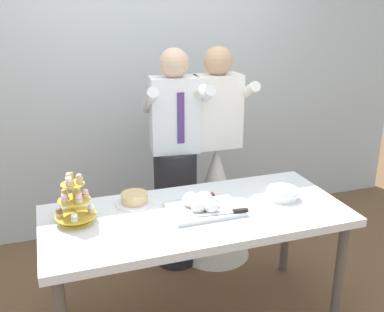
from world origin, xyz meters
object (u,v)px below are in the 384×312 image
at_px(cupcake_stand, 74,203).
at_px(person_bride, 216,187).
at_px(main_cake_tray, 203,205).
at_px(person_groom, 175,173).
at_px(round_cake, 135,199).
at_px(dessert_table, 196,223).
at_px(plate_stack, 282,193).

height_order(cupcake_stand, person_bride, person_bride).
relative_size(main_cake_tray, person_groom, 0.26).
bearing_deg(round_cake, person_bride, 33.55).
relative_size(round_cake, person_groom, 0.14).
bearing_deg(main_cake_tray, round_cake, 147.90).
bearing_deg(person_groom, dessert_table, -96.77).
xyz_separation_m(dessert_table, person_groom, (0.08, 0.71, 0.05)).
distance_m(main_cake_tray, person_bride, 0.84).
relative_size(main_cake_tray, person_bride, 0.26).
xyz_separation_m(plate_stack, round_cake, (-0.90, 0.22, -0.00)).
height_order(round_cake, person_groom, person_groom).
relative_size(cupcake_stand, round_cake, 1.27).
bearing_deg(main_cake_tray, plate_stack, 0.69).
relative_size(dessert_table, person_bride, 1.08).
height_order(cupcake_stand, round_cake, cupcake_stand).
relative_size(dessert_table, cupcake_stand, 5.90).
height_order(cupcake_stand, person_groom, person_groom).
height_order(main_cake_tray, plate_stack, main_cake_tray).
bearing_deg(dessert_table, person_bride, 60.15).
relative_size(main_cake_tray, plate_stack, 2.16).
bearing_deg(dessert_table, main_cake_tray, 5.24).
bearing_deg(person_groom, main_cake_tray, -93.52).
bearing_deg(dessert_table, cupcake_stand, 172.16).
bearing_deg(cupcake_stand, round_cake, 20.64).
xyz_separation_m(cupcake_stand, main_cake_tray, (0.73, -0.09, -0.08)).
bearing_deg(main_cake_tray, person_bride, 62.55).
relative_size(dessert_table, plate_stack, 8.94).
height_order(main_cake_tray, person_bride, person_bride).
height_order(cupcake_stand, plate_stack, cupcake_stand).
bearing_deg(plate_stack, round_cake, 166.18).
bearing_deg(plate_stack, cupcake_stand, 176.19).
distance_m(cupcake_stand, round_cake, 0.40).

